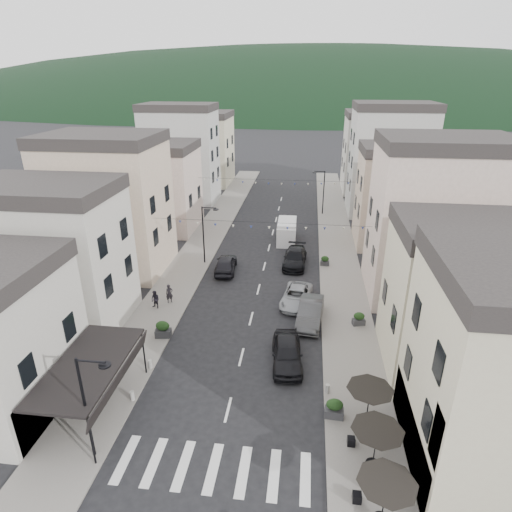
{
  "coord_description": "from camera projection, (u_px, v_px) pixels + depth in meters",
  "views": [
    {
      "loc": [
        3.93,
        -12.78,
        17.85
      ],
      "look_at": [
        -0.15,
        20.41,
        3.5
      ],
      "focal_mm": 30.0,
      "sensor_mm": 36.0,
      "label": 1
    }
  ],
  "objects": [
    {
      "name": "cafe_terrace",
      "position": [
        377.0,
        434.0,
        19.89
      ],
      "size": [
        2.5,
        8.1,
        2.53
      ],
      "color": "black",
      "rests_on": "ground"
    },
    {
      "name": "streetlamp_right_far",
      "position": [
        322.0,
        188.0,
        57.15
      ],
      "size": [
        1.7,
        0.56,
        6.0
      ],
      "color": "black",
      "rests_on": "ground"
    },
    {
      "name": "hill_backdrop",
      "position": [
        306.0,
        101.0,
        292.75
      ],
      "size": [
        640.0,
        360.0,
        70.0
      ],
      "primitive_type": "ellipsoid",
      "color": "black",
      "rests_on": "ground"
    },
    {
      "name": "parked_car_a",
      "position": [
        287.0,
        353.0,
        28.23
      ],
      "size": [
        2.41,
        5.03,
        1.66
      ],
      "primitive_type": "imported",
      "rotation": [
        0.0,
        0.0,
        0.09
      ],
      "color": "black",
      "rests_on": "ground"
    },
    {
      "name": "buildings_row_left",
      "position": [
        158.0,
        176.0,
        52.78
      ],
      "size": [
        10.2,
        54.16,
        14.0
      ],
      "color": "#B8B2A9",
      "rests_on": "ground"
    },
    {
      "name": "parked_car_e",
      "position": [
        226.0,
        264.0,
        41.46
      ],
      "size": [
        2.2,
        4.83,
        1.61
      ],
      "primitive_type": "imported",
      "rotation": [
        0.0,
        0.0,
        3.21
      ],
      "color": "black",
      "rests_on": "ground"
    },
    {
      "name": "streetlamp_left_far",
      "position": [
        206.0,
        229.0,
        42.04
      ],
      "size": [
        1.7,
        0.56,
        6.0
      ],
      "color": "black",
      "rests_on": "ground"
    },
    {
      "name": "sidewalk_left",
      "position": [
        205.0,
        241.0,
        49.14
      ],
      "size": [
        4.0,
        76.0,
        0.12
      ],
      "primitive_type": "cube",
      "color": "slate",
      "rests_on": "ground"
    },
    {
      "name": "parked_car_b",
      "position": [
        310.0,
        312.0,
        33.0
      ],
      "size": [
        2.25,
        5.2,
        1.67
      ],
      "primitive_type": "imported",
      "rotation": [
        0.0,
        0.0,
        -0.1
      ],
      "color": "#38383B",
      "rests_on": "ground"
    },
    {
      "name": "planter_lb",
      "position": [
        163.0,
        329.0,
        30.99
      ],
      "size": [
        1.22,
        0.78,
        1.28
      ],
      "rotation": [
        0.0,
        0.0,
        0.14
      ],
      "color": "#292A2B",
      "rests_on": "sidewalk_left"
    },
    {
      "name": "pedestrian_b",
      "position": [
        155.0,
        300.0,
        34.74
      ],
      "size": [
        0.9,
        0.81,
        1.53
      ],
      "primitive_type": "imported",
      "rotation": [
        0.0,
        0.0,
        -0.37
      ],
      "color": "black",
      "rests_on": "sidewalk_left"
    },
    {
      "name": "bollards",
      "position": [
        226.0,
        410.0,
        23.98
      ],
      "size": [
        11.66,
        10.26,
        0.6
      ],
      "color": "gray",
      "rests_on": "ground"
    },
    {
      "name": "planter_la",
      "position": [
        95.0,
        379.0,
        26.17
      ],
      "size": [
        0.99,
        0.71,
        1.0
      ],
      "rotation": [
        0.0,
        0.0,
        0.26
      ],
      "color": "#2C2C2E",
      "rests_on": "sidewalk_left"
    },
    {
      "name": "streetlamp_left_near",
      "position": [
        89.0,
        399.0,
        20.15
      ],
      "size": [
        1.7,
        0.56,
        6.0
      ],
      "color": "black",
      "rests_on": "ground"
    },
    {
      "name": "planter_rb",
      "position": [
        359.0,
        319.0,
        32.52
      ],
      "size": [
        1.04,
        0.73,
        1.05
      ],
      "rotation": [
        0.0,
        0.0,
        0.26
      ],
      "color": "#313134",
      "rests_on": "sidewalk_right"
    },
    {
      "name": "boutique_awning",
      "position": [
        92.0,
        367.0,
        23.28
      ],
      "size": [
        3.77,
        7.5,
        3.28
      ],
      "color": "black",
      "rests_on": "ground"
    },
    {
      "name": "parked_car_d",
      "position": [
        295.0,
        258.0,
        42.87
      ],
      "size": [
        2.43,
        5.45,
        1.55
      ],
      "primitive_type": "imported",
      "rotation": [
        0.0,
        0.0,
        -0.05
      ],
      "color": "black",
      "rests_on": "ground"
    },
    {
      "name": "planter_rc",
      "position": [
        325.0,
        261.0,
        42.62
      ],
      "size": [
        0.9,
        0.51,
        0.99
      ],
      "rotation": [
        0.0,
        0.0,
        -0.03
      ],
      "color": "#2D2D2F",
      "rests_on": "sidewalk_right"
    },
    {
      "name": "buildings_row_right",
      "position": [
        402.0,
        184.0,
        48.39
      ],
      "size": [
        10.2,
        54.16,
        14.5
      ],
      "color": "beige",
      "rests_on": "ground"
    },
    {
      "name": "planter_ra",
      "position": [
        334.0,
        408.0,
        23.73
      ],
      "size": [
        1.1,
        0.65,
        1.19
      ],
      "rotation": [
        0.0,
        0.0,
        -0.06
      ],
      "color": "#323235",
      "rests_on": "sidewalk_right"
    },
    {
      "name": "delivery_van",
      "position": [
        287.0,
        230.0,
        48.95
      ],
      "size": [
        2.17,
        5.28,
        2.51
      ],
      "rotation": [
        0.0,
        0.0,
        0.02
      ],
      "color": "silver",
      "rests_on": "ground"
    },
    {
      "name": "pedestrian_a",
      "position": [
        169.0,
        294.0,
        35.58
      ],
      "size": [
        0.71,
        0.64,
        1.62
      ],
      "primitive_type": "imported",
      "rotation": [
        0.0,
        0.0,
        0.56
      ],
      "color": "black",
      "rests_on": "sidewalk_left"
    },
    {
      "name": "bunting_near",
      "position": [
        260.0,
        226.0,
        36.97
      ],
      "size": [
        19.0,
        0.28,
        0.62
      ],
      "color": "black",
      "rests_on": "ground"
    },
    {
      "name": "parked_car_c",
      "position": [
        296.0,
        296.0,
        35.68
      ],
      "size": [
        2.87,
        5.15,
        1.36
      ],
      "primitive_type": "imported",
      "rotation": [
        0.0,
        0.0,
        -0.13
      ],
      "color": "#969A9F",
      "rests_on": "ground"
    },
    {
      "name": "ground",
      "position": [
        204.0,
        506.0,
        19.13
      ],
      "size": [
        700.0,
        700.0,
        0.0
      ],
      "primitive_type": "plane",
      "color": "black",
      "rests_on": "ground"
    },
    {
      "name": "bunting_far",
      "position": [
        275.0,
        183.0,
        51.56
      ],
      "size": [
        19.0,
        0.28,
        0.62
      ],
      "color": "black",
      "rests_on": "ground"
    },
    {
      "name": "sidewalk_right",
      "position": [
        337.0,
        247.0,
        47.45
      ],
      "size": [
        4.0,
        76.0,
        0.12
      ],
      "primitive_type": "cube",
      "color": "slate",
      "rests_on": "ground"
    }
  ]
}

